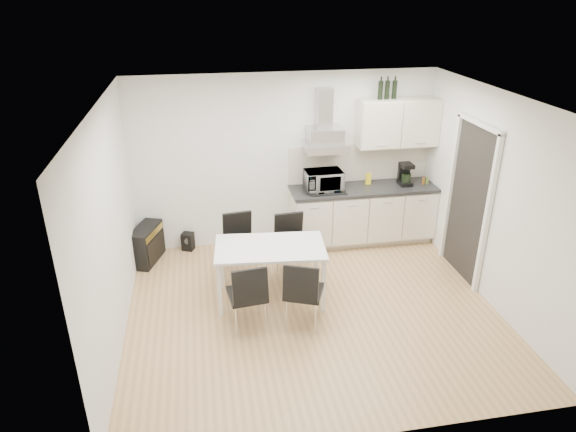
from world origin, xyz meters
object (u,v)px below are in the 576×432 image
dining_table (270,252)px  floor_speaker (188,241)px  kitchenette (365,191)px  guitar_amp (147,244)px  chair_near_right (304,293)px  chair_far_left (241,247)px  chair_far_right (292,248)px  chair_near_left (247,295)px

dining_table → floor_speaker: dining_table is taller
kitchenette → guitar_amp: size_ratio=3.60×
kitchenette → dining_table: bearing=-140.4°
kitchenette → dining_table: 2.15m
chair_near_right → floor_speaker: size_ratio=3.19×
chair_far_left → guitar_amp: size_ratio=1.26×
chair_far_left → chair_near_right: 1.41m
kitchenette → guitar_amp: kitchenette is taller
chair_far_right → floor_speaker: size_ratio=3.19×
dining_table → chair_far_left: (-0.31, 0.64, -0.23)m
dining_table → chair_far_left: chair_far_left is taller
guitar_amp → chair_far_left: bearing=-6.5°
dining_table → chair_near_right: 0.73m
chair_near_left → guitar_amp: 2.25m
guitar_amp → chair_near_right: bearing=-25.2°
chair_near_left → guitar_amp: chair_near_left is taller
chair_far_right → guitar_amp: 2.15m
dining_table → guitar_amp: size_ratio=2.03×
dining_table → chair_far_left: bearing=121.3°
kitchenette → chair_near_left: (-2.01, -1.93, -0.39)m
chair_near_right → chair_far_left: bearing=138.2°
dining_table → chair_near_right: size_ratio=1.61×
chair_far_left → guitar_amp: (-1.31, 0.64, -0.17)m
kitchenette → chair_near_right: kitchenette is taller
chair_far_left → guitar_amp: bearing=-33.0°
chair_near_right → kitchenette: bearing=78.2°
chair_far_right → guitar_amp: chair_far_right is taller
dining_table → floor_speaker: (-1.05, 1.53, -0.53)m
chair_near_left → dining_table: bearing=51.2°
chair_far_right → chair_near_right: bearing=82.5°
guitar_amp → floor_speaker: size_ratio=2.54×
dining_table → guitar_amp: bearing=147.1°
kitchenette → chair_near_left: kitchenette is taller
dining_table → chair_far_right: bearing=58.7°
kitchenette → dining_table: size_ratio=1.77×
kitchenette → chair_near_left: bearing=-136.1°
chair_far_right → chair_near_left: bearing=51.7°
chair_far_right → chair_near_left: 1.28m
chair_near_right → guitar_amp: 2.71m
chair_far_right → chair_near_right: (-0.07, -1.12, 0.00)m
chair_far_right → chair_near_right: same height
chair_far_right → guitar_amp: bearing=-25.5°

